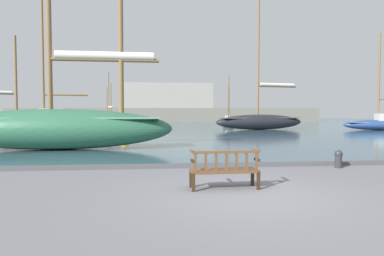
% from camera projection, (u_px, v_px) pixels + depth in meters
% --- Properties ---
extents(ground_plane, '(160.00, 160.00, 0.00)m').
position_uv_depth(ground_plane, '(248.00, 195.00, 7.42)').
color(ground_plane, slate).
extents(harbor_water, '(100.00, 80.00, 0.08)m').
position_uv_depth(harbor_water, '(170.00, 124.00, 51.13)').
color(harbor_water, '#385666').
rests_on(harbor_water, ground).
extents(quay_edge_kerb, '(40.00, 0.30, 0.12)m').
position_uv_depth(quay_edge_kerb, '(217.00, 165.00, 11.24)').
color(quay_edge_kerb, '#4C4C50').
rests_on(quay_edge_kerb, ground).
extents(park_bench, '(1.62, 0.57, 0.92)m').
position_uv_depth(park_bench, '(225.00, 169.00, 8.03)').
color(park_bench, '#322113').
rests_on(park_bench, ground).
extents(sailboat_mid_port, '(7.44, 2.67, 10.63)m').
position_uv_depth(sailboat_mid_port, '(47.00, 122.00, 27.32)').
color(sailboat_mid_port, brown).
rests_on(sailboat_mid_port, harbor_water).
extents(sailboat_outer_starboard, '(2.89, 6.28, 6.64)m').
position_uv_depth(sailboat_outer_starboard, '(228.00, 120.00, 45.45)').
color(sailboat_outer_starboard, black).
rests_on(sailboat_outer_starboard, harbor_water).
extents(sailboat_mid_starboard, '(2.83, 5.27, 7.25)m').
position_uv_depth(sailboat_mid_starboard, '(109.00, 120.00, 47.11)').
color(sailboat_mid_starboard, silver).
rests_on(sailboat_mid_starboard, harbor_water).
extents(sailboat_distant_harbor, '(7.02, 2.88, 9.17)m').
position_uv_depth(sailboat_distant_harbor, '(380.00, 123.00, 32.66)').
color(sailboat_distant_harbor, navy).
rests_on(sailboat_distant_harbor, harbor_water).
extents(sailboat_outer_port, '(10.72, 2.71, 14.02)m').
position_uv_depth(sailboat_outer_port, '(57.00, 123.00, 15.72)').
color(sailboat_outer_port, '#2D6647').
rests_on(sailboat_outer_port, harbor_water).
extents(sailboat_nearest_port, '(9.34, 3.62, 12.65)m').
position_uv_depth(sailboat_nearest_port, '(260.00, 120.00, 33.51)').
color(sailboat_nearest_port, black).
rests_on(sailboat_nearest_port, harbor_water).
extents(mooring_bollard, '(0.26, 0.26, 0.58)m').
position_uv_depth(mooring_bollard, '(338.00, 158.00, 11.08)').
color(mooring_bollard, '#2D2D33').
rests_on(mooring_bollard, ground).
extents(channel_buoy, '(0.58, 0.58, 1.28)m').
position_uv_depth(channel_buoy, '(125.00, 134.00, 22.03)').
color(channel_buoy, gold).
rests_on(channel_buoy, harbor_water).
extents(far_breakwater, '(52.70, 2.40, 6.73)m').
position_uv_depth(far_breakwater, '(168.00, 110.00, 58.25)').
color(far_breakwater, slate).
rests_on(far_breakwater, ground).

